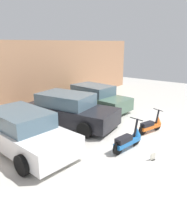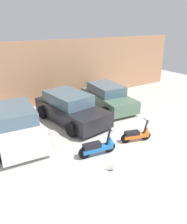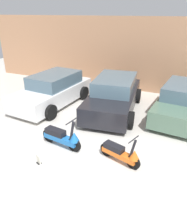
{
  "view_description": "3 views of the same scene",
  "coord_description": "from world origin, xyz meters",
  "px_view_note": "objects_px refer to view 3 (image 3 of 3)",
  "views": [
    {
      "loc": [
        -7.55,
        -2.76,
        3.73
      ],
      "look_at": [
        -0.6,
        2.54,
        0.93
      ],
      "focal_mm": 35.0,
      "sensor_mm": 36.0,
      "label": 1
    },
    {
      "loc": [
        -5.14,
        -5.37,
        4.78
      ],
      "look_at": [
        -0.16,
        2.36,
        0.99
      ],
      "focal_mm": 35.0,
      "sensor_mm": 36.0,
      "label": 2
    },
    {
      "loc": [
        2.32,
        -4.51,
        4.07
      ],
      "look_at": [
        -0.54,
        1.93,
        0.79
      ],
      "focal_mm": 35.0,
      "sensor_mm": 36.0,
      "label": 3
    }
  ],
  "objects_px": {
    "car_rear_center": "(114,95)",
    "placard_near_left_scooter": "(39,160)",
    "scooter_front_right": "(121,153)",
    "car_rear_left": "(53,90)",
    "scooter_front_left": "(62,137)",
    "car_rear_right": "(182,102)"
  },
  "relations": [
    {
      "from": "car_rear_left",
      "to": "scooter_front_left",
      "type": "bearing_deg",
      "value": 42.37
    },
    {
      "from": "car_rear_center",
      "to": "car_rear_right",
      "type": "relative_size",
      "value": 1.09
    },
    {
      "from": "car_rear_left",
      "to": "placard_near_left_scooter",
      "type": "xyz_separation_m",
      "value": [
        2.09,
        -4.0,
        -0.57
      ]
    },
    {
      "from": "scooter_front_right",
      "to": "car_rear_left",
      "type": "height_order",
      "value": "car_rear_left"
    },
    {
      "from": "scooter_front_right",
      "to": "car_rear_center",
      "type": "xyz_separation_m",
      "value": [
        -1.43,
        3.46,
        0.37
      ]
    },
    {
      "from": "car_rear_right",
      "to": "placard_near_left_scooter",
      "type": "relative_size",
      "value": 16.11
    },
    {
      "from": "car_rear_center",
      "to": "car_rear_right",
      "type": "xyz_separation_m",
      "value": [
        2.77,
        0.57,
        -0.05
      ]
    },
    {
      "from": "car_rear_left",
      "to": "car_rear_right",
      "type": "height_order",
      "value": "car_rear_left"
    },
    {
      "from": "car_rear_center",
      "to": "car_rear_right",
      "type": "height_order",
      "value": "car_rear_center"
    },
    {
      "from": "scooter_front_left",
      "to": "scooter_front_right",
      "type": "height_order",
      "value": "scooter_front_left"
    },
    {
      "from": "scooter_front_left",
      "to": "car_rear_right",
      "type": "distance_m",
      "value": 5.21
    },
    {
      "from": "scooter_front_left",
      "to": "placard_near_left_scooter",
      "type": "distance_m",
      "value": 1.08
    },
    {
      "from": "scooter_front_right",
      "to": "scooter_front_left",
      "type": "bearing_deg",
      "value": -163.5
    },
    {
      "from": "scooter_front_right",
      "to": "car_rear_right",
      "type": "bearing_deg",
      "value": 88.66
    },
    {
      "from": "car_rear_left",
      "to": "car_rear_center",
      "type": "height_order",
      "value": "car_rear_center"
    },
    {
      "from": "scooter_front_right",
      "to": "placard_near_left_scooter",
      "type": "xyz_separation_m",
      "value": [
        -2.19,
        -1.01,
        -0.23
      ]
    },
    {
      "from": "scooter_front_left",
      "to": "car_rear_left",
      "type": "bearing_deg",
      "value": 136.0
    },
    {
      "from": "scooter_front_left",
      "to": "car_rear_right",
      "type": "xyz_separation_m",
      "value": [
        3.32,
        4.01,
        0.28
      ]
    },
    {
      "from": "car_rear_right",
      "to": "scooter_front_left",
      "type": "bearing_deg",
      "value": -34.16
    },
    {
      "from": "scooter_front_right",
      "to": "car_rear_right",
      "type": "distance_m",
      "value": 4.26
    },
    {
      "from": "car_rear_center",
      "to": "placard_near_left_scooter",
      "type": "xyz_separation_m",
      "value": [
        -0.75,
        -4.46,
        -0.59
      ]
    },
    {
      "from": "scooter_front_left",
      "to": "car_rear_center",
      "type": "distance_m",
      "value": 3.49
    }
  ]
}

